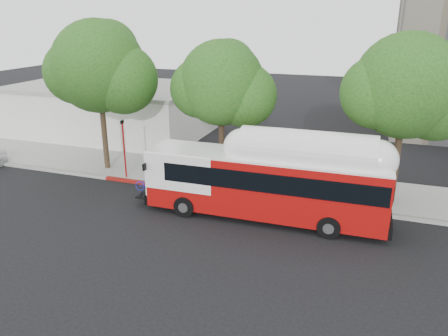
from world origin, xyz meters
name	(u,v)px	position (x,y,z in m)	size (l,w,h in m)	color
ground	(200,224)	(0.00, 0.00, 0.00)	(120.00, 120.00, 0.00)	black
sidewalk	(239,179)	(0.00, 6.50, 0.07)	(60.00, 5.00, 0.15)	gray
curb_strip	(226,194)	(0.00, 3.90, 0.07)	(60.00, 0.30, 0.15)	gray
red_curb_segment	(179,187)	(-3.00, 3.90, 0.08)	(10.00, 0.32, 0.16)	maroon
street_tree_left	(106,70)	(-8.53, 5.56, 6.60)	(6.67, 5.80, 9.74)	#2D2116
street_tree_mid	(228,87)	(-0.59, 6.06, 5.91)	(5.75, 5.00, 8.62)	#2D2116
street_tree_right	(415,91)	(9.44, 5.86, 6.26)	(6.21, 5.40, 9.18)	#2D2116
low_commercial_bldg	(112,109)	(-14.00, 14.00, 2.15)	(16.20, 10.20, 4.25)	silver
transit_bus	(266,185)	(2.88, 1.79, 1.78)	(12.94, 2.88, 3.82)	#9D0C0A
signal_pole	(124,149)	(-6.83, 4.32, 1.96)	(0.11, 0.36, 3.82)	#AA1213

